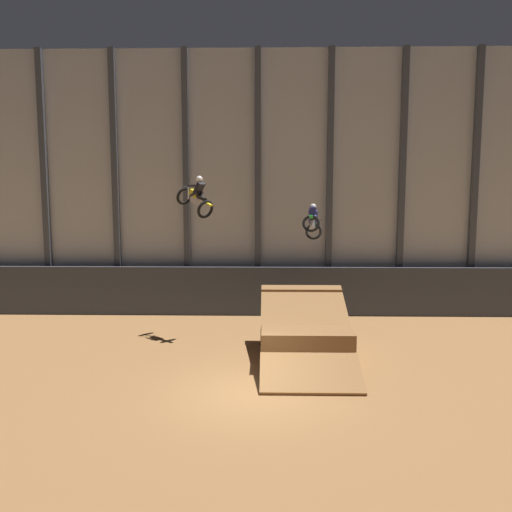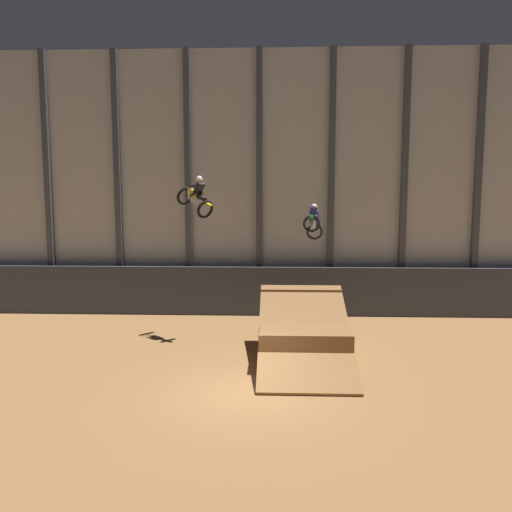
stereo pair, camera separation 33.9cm
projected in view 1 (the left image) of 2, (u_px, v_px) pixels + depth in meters
The scene contains 6 objects.
ground_plane at pixel (251, 394), 14.13m from camera, with size 60.00×60.00×0.00m, color olive.
arena_back_wall at pixel (258, 183), 23.64m from camera, with size 32.00×0.40×12.38m.
lower_barrier at pixel (257, 291), 23.41m from camera, with size 31.36×0.20×2.30m.
dirt_ramp at pixel (304, 334), 17.49m from camera, with size 3.03×5.42×2.30m.
rider_bike_left_air at pixel (196, 197), 19.14m from camera, with size 1.70×1.69×1.66m.
rider_bike_right_air at pixel (313, 222), 21.38m from camera, with size 1.01×1.76×1.63m.
Camera 1 is at (0.43, -13.56, 5.55)m, focal length 35.00 mm.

